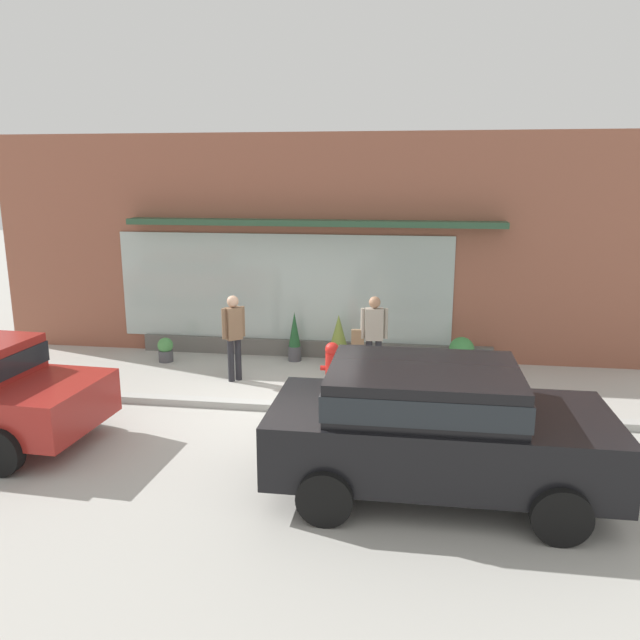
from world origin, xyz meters
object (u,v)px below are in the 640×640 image
(pedestrian_with_handbag, at_px, (373,332))
(parked_car_black, at_px, (433,422))
(potted_plant_near_hydrant, at_px, (461,355))
(potted_plant_trailing_edge, at_px, (295,338))
(pedestrian_passerby, at_px, (234,332))
(fire_hydrant, at_px, (332,367))
(potted_plant_window_center, at_px, (339,342))
(potted_plant_low_front, at_px, (166,349))

(pedestrian_with_handbag, bearing_deg, parked_car_black, 96.78)
(pedestrian_with_handbag, height_order, potted_plant_near_hydrant, pedestrian_with_handbag)
(parked_car_black, height_order, potted_plant_trailing_edge, parked_car_black)
(parked_car_black, bearing_deg, pedestrian_passerby, 133.39)
(potted_plant_trailing_edge, bearing_deg, fire_hydrant, -59.42)
(fire_hydrant, height_order, parked_car_black, parked_car_black)
(fire_hydrant, xyz_separation_m, pedestrian_passerby, (-1.90, 0.27, 0.52))
(fire_hydrant, bearing_deg, potted_plant_window_center, 92.31)
(fire_hydrant, xyz_separation_m, pedestrian_with_handbag, (0.68, 0.63, 0.51))
(parked_car_black, bearing_deg, potted_plant_trailing_edge, 117.33)
(pedestrian_with_handbag, bearing_deg, fire_hydrant, 36.00)
(pedestrian_with_handbag, bearing_deg, potted_plant_trailing_edge, -39.28)
(fire_hydrant, xyz_separation_m, potted_plant_near_hydrant, (2.38, 1.33, -0.05))
(potted_plant_low_front, bearing_deg, potted_plant_trailing_edge, 9.88)
(fire_hydrant, bearing_deg, pedestrian_with_handbag, 42.78)
(pedestrian_passerby, relative_size, potted_plant_trailing_edge, 1.57)
(potted_plant_near_hydrant, relative_size, potted_plant_trailing_edge, 0.70)
(pedestrian_passerby, bearing_deg, fire_hydrant, -49.53)
(pedestrian_passerby, xyz_separation_m, parked_car_black, (3.59, -3.80, -0.04))
(potted_plant_near_hydrant, height_order, potted_plant_trailing_edge, potted_plant_trailing_edge)
(fire_hydrant, relative_size, potted_plant_trailing_edge, 0.86)
(potted_plant_trailing_edge, bearing_deg, potted_plant_low_front, -170.12)
(potted_plant_low_front, relative_size, potted_plant_trailing_edge, 0.49)
(potted_plant_low_front, relative_size, potted_plant_near_hydrant, 0.70)
(pedestrian_with_handbag, height_order, parked_car_black, pedestrian_with_handbag)
(potted_plant_window_center, xyz_separation_m, potted_plant_trailing_edge, (-0.95, 0.23, -0.01))
(parked_car_black, distance_m, potted_plant_low_front, 7.22)
(potted_plant_low_front, height_order, potted_plant_window_center, potted_plant_window_center)
(pedestrian_with_handbag, height_order, potted_plant_trailing_edge, pedestrian_with_handbag)
(potted_plant_low_front, bearing_deg, pedestrian_passerby, -28.97)
(parked_car_black, height_order, potted_plant_window_center, parked_car_black)
(fire_hydrant, xyz_separation_m, potted_plant_low_front, (-3.67, 1.25, -0.18))
(fire_hydrant, height_order, potted_plant_low_front, fire_hydrant)
(pedestrian_with_handbag, distance_m, potted_plant_window_center, 1.22)
(pedestrian_with_handbag, xyz_separation_m, pedestrian_passerby, (-2.58, -0.36, 0.01))
(pedestrian_with_handbag, bearing_deg, pedestrian_passerby, 1.26)
(potted_plant_low_front, xyz_separation_m, potted_plant_near_hydrant, (6.06, 0.08, 0.12))
(fire_hydrant, distance_m, potted_plant_near_hydrant, 2.73)
(fire_hydrant, distance_m, potted_plant_low_front, 3.88)
(parked_car_black, bearing_deg, pedestrian_with_handbag, 103.63)
(parked_car_black, relative_size, potted_plant_trailing_edge, 3.88)
(potted_plant_near_hydrant, bearing_deg, fire_hydrant, -150.77)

